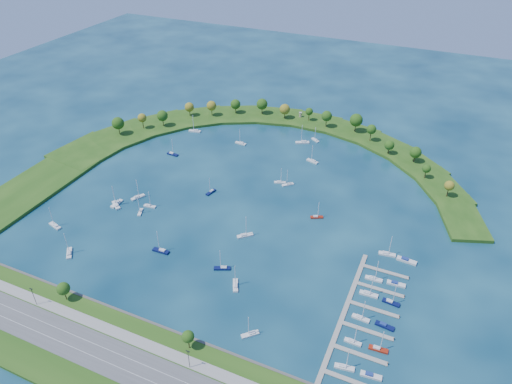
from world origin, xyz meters
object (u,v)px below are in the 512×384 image
at_px(docked_boat_4, 361,318).
at_px(docked_boat_0, 344,367).
at_px(moored_boat_15, 161,250).
at_px(moored_boat_21, 69,253).
at_px(moored_boat_19, 140,212).
at_px(docked_boat_6, 369,294).
at_px(moored_boat_12, 235,285).
at_px(docked_boat_8, 374,278).
at_px(docked_boat_9, 396,284).
at_px(moored_boat_7, 303,142).
at_px(docked_boat_10, 387,254).
at_px(moored_boat_10, 138,197).
at_px(moored_boat_1, 150,206).
at_px(docked_boat_3, 378,349).
at_px(harbor_tower, 300,115).
at_px(docked_boat_5, 384,326).
at_px(moored_boat_5, 250,334).
at_px(moored_boat_17, 55,225).
at_px(moored_boat_2, 117,203).
at_px(moored_boat_8, 312,161).
at_px(moored_boat_14, 241,143).
at_px(docked_boat_2, 353,341).
at_px(moored_boat_0, 245,235).
at_px(moored_boat_16, 315,140).
at_px(moored_boat_20, 116,205).
at_px(docked_boat_7, 391,302).
at_px(moored_boat_11, 211,192).
at_px(docked_boat_1, 371,376).
at_px(moored_boat_18, 317,217).
at_px(docked_boat_11, 406,260).
at_px(dock_system, 361,316).
at_px(moored_boat_4, 280,182).
at_px(moored_boat_6, 195,131).

bearing_deg(docked_boat_4, docked_boat_0, -86.12).
height_order(moored_boat_15, moored_boat_21, moored_boat_15).
bearing_deg(moored_boat_19, docked_boat_6, 63.92).
relative_size(moored_boat_12, docked_boat_8, 1.02).
xyz_separation_m(moored_boat_15, docked_boat_9, (115.88, 25.81, -0.29)).
xyz_separation_m(moored_boat_7, docked_boat_0, (77.81, -171.71, -0.10)).
bearing_deg(moored_boat_7, moored_boat_12, 71.03).
bearing_deg(docked_boat_10, moored_boat_10, 176.17).
bearing_deg(moored_boat_1, docked_boat_9, -8.98).
distance_m(docked_boat_3, docked_boat_9, 40.65).
height_order(harbor_tower, docked_boat_5, harbor_tower).
height_order(moored_boat_5, moored_boat_17, moored_boat_17).
bearing_deg(moored_boat_2, moored_boat_8, 139.26).
bearing_deg(moored_boat_14, docked_boat_2, 134.51).
relative_size(moored_boat_0, moored_boat_16, 1.20).
relative_size(moored_boat_20, docked_boat_7, 1.15).
distance_m(moored_boat_0, moored_boat_10, 75.12).
distance_m(docked_boat_3, docked_boat_5, 13.17).
bearing_deg(docked_boat_10, moored_boat_7, 121.82).
bearing_deg(moored_boat_11, moored_boat_14, -157.79).
bearing_deg(docked_boat_1, docked_boat_2, 124.12).
height_order(moored_boat_17, docked_boat_3, moored_boat_17).
distance_m(moored_boat_18, docked_boat_10, 45.62).
xyz_separation_m(moored_boat_21, docked_boat_11, (160.03, 65.42, -0.19)).
distance_m(docked_boat_6, docked_boat_10, 31.62).
bearing_deg(moored_boat_10, moored_boat_14, 9.80).
distance_m(dock_system, moored_boat_18, 73.54).
xyz_separation_m(docked_boat_4, docked_boat_7, (10.50, 14.70, 0.01)).
bearing_deg(moored_boat_4, docked_boat_7, -62.80).
xyz_separation_m(moored_boat_20, moored_boat_21, (4.81, -44.36, -0.02)).
bearing_deg(moored_boat_17, docked_boat_8, -154.97).
bearing_deg(moored_boat_16, moored_boat_2, 90.45).
height_order(moored_boat_0, moored_boat_15, moored_boat_15).
bearing_deg(harbor_tower, moored_boat_1, -105.27).
relative_size(moored_boat_6, moored_boat_18, 1.27).
xyz_separation_m(moored_boat_0, moored_boat_17, (-100.30, -35.40, -0.00)).
relative_size(docked_boat_4, docked_boat_6, 0.91).
height_order(moored_boat_7, docked_boat_6, moored_boat_7).
relative_size(moored_boat_12, docked_boat_1, 1.46).
bearing_deg(moored_boat_14, docked_boat_8, 144.28).
height_order(moored_boat_1, docked_boat_11, moored_boat_1).
relative_size(moored_boat_6, docked_boat_10, 1.07).
height_order(moored_boat_2, docked_boat_7, moored_boat_2).
height_order(moored_boat_6, docked_boat_1, moored_boat_6).
relative_size(moored_boat_4, moored_boat_11, 0.97).
relative_size(moored_boat_11, moored_boat_20, 0.82).
bearing_deg(moored_boat_10, moored_boat_16, -6.21).
bearing_deg(moored_boat_12, moored_boat_5, -168.08).
bearing_deg(dock_system, docked_boat_8, 89.51).
xyz_separation_m(moored_boat_18, docked_boat_0, (40.51, -89.90, 0.03)).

